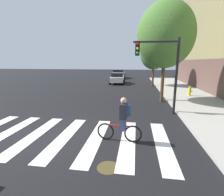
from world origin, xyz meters
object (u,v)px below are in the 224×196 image
object	(u,v)px
cyclist	(122,120)
street_tree_near	(165,35)
traffic_light_near	(162,63)
fire_hydrant	(190,91)
sedan_far	(119,74)
manhole_cover	(108,167)
street_tree_mid	(154,54)
sedan_mid	(117,78)

from	to	relation	value
cyclist	street_tree_near	size ratio (longest dim) A/B	0.24
traffic_light_near	fire_hydrant	size ratio (longest dim) A/B	5.38
sedan_far	traffic_light_near	world-z (taller)	traffic_light_near
fire_hydrant	street_tree_near	world-z (taller)	street_tree_near
manhole_cover	traffic_light_near	world-z (taller)	traffic_light_near
manhole_cover	street_tree_mid	bearing A→B (deg)	80.77
sedan_far	sedan_mid	bearing A→B (deg)	-85.21
manhole_cover	street_tree_near	bearing A→B (deg)	72.84
street_tree_mid	manhole_cover	bearing A→B (deg)	-99.23
sedan_mid	fire_hydrant	world-z (taller)	sedan_mid
manhole_cover	sedan_far	size ratio (longest dim) A/B	0.14
sedan_mid	fire_hydrant	size ratio (longest dim) A/B	5.55
fire_hydrant	traffic_light_near	bearing A→B (deg)	-122.13
sedan_far	cyclist	world-z (taller)	cyclist
fire_hydrant	street_tree_mid	bearing A→B (deg)	111.52
fire_hydrant	street_tree_near	xyz separation A→B (m)	(-2.55, -1.90, 4.22)
traffic_light_near	street_tree_near	bearing A→B (deg)	79.36
sedan_mid	street_tree_mid	xyz separation A→B (m)	(4.58, -2.15, 3.13)
manhole_cover	traffic_light_near	size ratio (longest dim) A/B	0.15
traffic_light_near	sedan_mid	bearing A→B (deg)	106.33
sedan_far	street_tree_near	world-z (taller)	street_tree_near
cyclist	traffic_light_near	size ratio (longest dim) A/B	0.41
manhole_cover	sedan_mid	world-z (taller)	sedan_mid
manhole_cover	sedan_far	xyz separation A→B (m)	(-2.50, 26.42, 0.81)
cyclist	street_tree_near	world-z (taller)	street_tree_near
traffic_light_near	street_tree_mid	world-z (taller)	street_tree_mid
sedan_mid	sedan_far	size ratio (longest dim) A/B	0.94
street_tree_mid	street_tree_near	bearing A→B (deg)	-90.54
manhole_cover	sedan_mid	bearing A→B (deg)	95.64
sedan_mid	sedan_far	distance (m)	7.58
sedan_mid	cyclist	size ratio (longest dim) A/B	2.53
manhole_cover	fire_hydrant	distance (m)	11.67
sedan_mid	sedan_far	bearing A→B (deg)	94.79
manhole_cover	street_tree_near	xyz separation A→B (m)	(2.64, 8.55, 4.75)
sedan_mid	street_tree_mid	size ratio (longest dim) A/B	0.75
street_tree_mid	cyclist	bearing A→B (deg)	-99.29
street_tree_near	street_tree_mid	distance (m)	8.21
street_tree_near	cyclist	bearing A→B (deg)	-109.13
sedan_mid	street_tree_mid	distance (m)	5.95
sedan_mid	cyclist	world-z (taller)	cyclist
sedan_far	traffic_light_near	xyz separation A→B (m)	(4.56, -20.95, 2.04)
sedan_mid	street_tree_near	xyz separation A→B (m)	(4.50, -10.31, 4.00)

